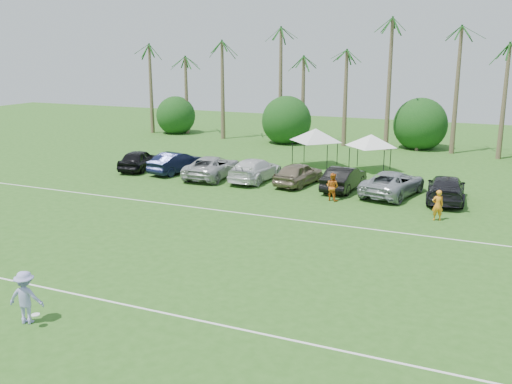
% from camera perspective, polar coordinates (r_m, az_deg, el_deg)
% --- Properties ---
extents(ground, '(120.00, 120.00, 0.00)m').
position_cam_1_polar(ground, '(20.28, -19.72, -12.09)').
color(ground, '#2B5C1B').
rests_on(ground, ground).
extents(field_lines, '(80.00, 12.10, 0.01)m').
position_cam_1_polar(field_lines, '(26.12, -7.67, -5.40)').
color(field_lines, white).
rests_on(field_lines, ground).
extents(palm_tree_0, '(2.40, 2.40, 8.90)m').
position_cam_1_polar(palm_tree_0, '(61.81, -11.01, 12.76)').
color(palm_tree_0, brown).
rests_on(palm_tree_0, ground).
extents(palm_tree_1, '(2.40, 2.40, 9.90)m').
position_cam_1_polar(palm_tree_1, '(59.11, -6.94, 13.71)').
color(palm_tree_1, brown).
rests_on(palm_tree_1, ground).
extents(palm_tree_2, '(2.40, 2.40, 10.90)m').
position_cam_1_polar(palm_tree_2, '(56.73, -2.47, 14.65)').
color(palm_tree_2, brown).
rests_on(palm_tree_2, ground).
extents(palm_tree_3, '(2.40, 2.40, 11.90)m').
position_cam_1_polar(palm_tree_3, '(55.10, 1.40, 15.56)').
color(palm_tree_3, brown).
rests_on(palm_tree_3, ground).
extents(palm_tree_4, '(2.40, 2.40, 8.90)m').
position_cam_1_polar(palm_tree_4, '(53.70, 5.43, 12.78)').
color(palm_tree_4, brown).
rests_on(palm_tree_4, ground).
extents(palm_tree_5, '(2.40, 2.40, 9.90)m').
position_cam_1_polar(palm_tree_5, '(52.56, 9.71, 13.57)').
color(palm_tree_5, brown).
rests_on(palm_tree_5, ground).
extents(palm_tree_6, '(2.40, 2.40, 10.90)m').
position_cam_1_polar(palm_tree_6, '(51.72, 14.19, 14.30)').
color(palm_tree_6, brown).
rests_on(palm_tree_6, ground).
extents(palm_tree_7, '(2.40, 2.40, 11.90)m').
position_cam_1_polar(palm_tree_7, '(51.19, 18.80, 14.95)').
color(palm_tree_7, brown).
rests_on(palm_tree_7, ground).
extents(bush_tree_0, '(4.00, 4.00, 4.00)m').
position_cam_1_polar(bush_tree_0, '(61.38, -7.90, 7.55)').
color(bush_tree_0, brown).
rests_on(bush_tree_0, ground).
extents(bush_tree_1, '(4.00, 4.00, 4.00)m').
position_cam_1_polar(bush_tree_1, '(55.72, 3.66, 7.00)').
color(bush_tree_1, brown).
rests_on(bush_tree_1, ground).
extents(bush_tree_2, '(4.00, 4.00, 4.00)m').
position_cam_1_polar(bush_tree_2, '(52.84, 16.04, 6.10)').
color(bush_tree_2, brown).
rests_on(bush_tree_2, ground).
extents(sideline_player_a, '(0.70, 0.60, 1.63)m').
position_cam_1_polar(sideline_player_a, '(30.98, 17.71, -1.26)').
color(sideline_player_a, orange).
rests_on(sideline_player_a, ground).
extents(sideline_player_b, '(0.94, 0.82, 1.65)m').
position_cam_1_polar(sideline_player_b, '(33.69, 7.64, 0.52)').
color(sideline_player_b, '#D26117').
rests_on(sideline_player_b, ground).
extents(canopy_tent_left, '(4.16, 4.16, 3.37)m').
position_cam_1_polar(canopy_tent_left, '(43.16, 6.01, 6.33)').
color(canopy_tent_left, black).
rests_on(canopy_tent_left, ground).
extents(canopy_tent_right, '(3.86, 3.86, 3.13)m').
position_cam_1_polar(canopy_tent_right, '(42.20, 11.46, 5.67)').
color(canopy_tent_right, black).
rests_on(canopy_tent_right, ground).
extents(frisbee_player, '(1.29, 0.96, 1.78)m').
position_cam_1_polar(frisbee_player, '(20.13, -22.04, -9.74)').
color(frisbee_player, '#9B9ADB').
rests_on(frisbee_player, ground).
extents(parked_car_0, '(2.61, 4.69, 1.51)m').
position_cam_1_polar(parked_car_0, '(42.85, -11.64, 3.17)').
color(parked_car_0, black).
rests_on(parked_car_0, ground).
extents(parked_car_1, '(2.46, 4.80, 1.51)m').
position_cam_1_polar(parked_car_1, '(41.38, -7.93, 2.95)').
color(parked_car_1, black).
rests_on(parked_car_1, ground).
extents(parked_car_2, '(2.79, 5.55, 1.51)m').
position_cam_1_polar(parked_car_2, '(39.56, -4.37, 2.53)').
color(parked_car_2, '#A3A4A5').
rests_on(parked_car_2, ground).
extents(parked_car_3, '(2.37, 5.29, 1.51)m').
position_cam_1_polar(parked_car_3, '(38.51, -0.07, 2.25)').
color(parked_car_3, silver).
rests_on(parked_car_3, ground).
extents(parked_car_4, '(2.45, 4.65, 1.51)m').
position_cam_1_polar(parked_car_4, '(37.40, 4.27, 1.85)').
color(parked_car_4, '#786852').
rests_on(parked_car_4, ground).
extents(parked_car_5, '(1.92, 4.68, 1.51)m').
position_cam_1_polar(parked_car_5, '(36.36, 8.79, 1.37)').
color(parked_car_5, black).
rests_on(parked_car_5, ground).
extents(parked_car_6, '(3.55, 5.82, 1.51)m').
position_cam_1_polar(parked_car_6, '(35.60, 13.54, 0.86)').
color(parked_car_6, '#8F959B').
rests_on(parked_car_6, ground).
extents(parked_car_7, '(2.54, 5.35, 1.51)m').
position_cam_1_polar(parked_car_7, '(35.07, 18.46, 0.33)').
color(parked_car_7, black).
rests_on(parked_car_7, ground).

